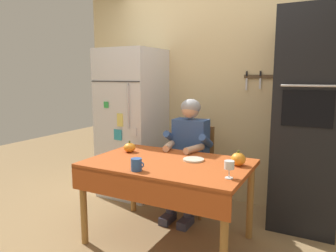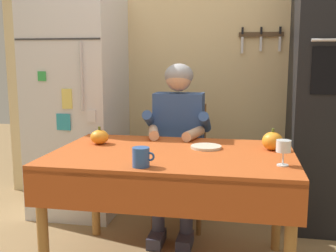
{
  "view_description": "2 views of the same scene",
  "coord_description": "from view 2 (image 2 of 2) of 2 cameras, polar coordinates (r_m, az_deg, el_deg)",
  "views": [
    {
      "loc": [
        1.24,
        -2.28,
        1.49
      ],
      "look_at": [
        -0.06,
        0.21,
        1.03
      ],
      "focal_mm": 33.77,
      "sensor_mm": 36.0,
      "label": 1
    },
    {
      "loc": [
        0.4,
        -2.17,
        1.28
      ],
      "look_at": [
        -0.06,
        0.24,
        0.87
      ],
      "focal_mm": 43.23,
      "sensor_mm": 36.0,
      "label": 2
    }
  ],
  "objects": [
    {
      "name": "serving_tray",
      "position": [
        2.47,
        5.39,
        -2.96
      ],
      "size": [
        0.19,
        0.19,
        0.02
      ],
      "primitive_type": "cylinder",
      "color": "beige",
      "rests_on": "dining_table"
    },
    {
      "name": "back_wall_assembly",
      "position": [
        3.54,
        5.1,
        9.78
      ],
      "size": [
        3.7,
        0.13,
        2.6
      ],
      "color": "#D1B784",
      "rests_on": "ground"
    },
    {
      "name": "refrigerator",
      "position": [
        3.43,
        -12.55,
        2.91
      ],
      "size": [
        0.68,
        0.71,
        1.8
      ],
      "color": "silver",
      "rests_on": "ground"
    },
    {
      "name": "seated_person",
      "position": [
        2.94,
        1.33,
        -1.13
      ],
      "size": [
        0.47,
        0.55,
        1.25
      ],
      "color": "#38384C",
      "rests_on": "ground"
    },
    {
      "name": "pumpkin_large",
      "position": [
        2.49,
        14.52,
        -2.06
      ],
      "size": [
        0.12,
        0.12,
        0.13
      ],
      "color": "orange",
      "rests_on": "dining_table"
    },
    {
      "name": "dining_table",
      "position": [
        2.37,
        0.57,
        -5.76
      ],
      "size": [
        1.4,
        0.9,
        0.74
      ],
      "color": "#9E6B33",
      "rests_on": "ground"
    },
    {
      "name": "chair_behind_person",
      "position": [
        3.17,
        1.88,
        -4.53
      ],
      "size": [
        0.4,
        0.4,
        0.93
      ],
      "color": "brown",
      "rests_on": "ground"
    },
    {
      "name": "coffee_mug",
      "position": [
        2.04,
        -3.8,
        -4.4
      ],
      "size": [
        0.12,
        0.09,
        0.1
      ],
      "color": "#2D569E",
      "rests_on": "dining_table"
    },
    {
      "name": "wall_oven",
      "position": [
        3.25,
        22.28,
        4.73
      ],
      "size": [
        0.6,
        0.64,
        2.1
      ],
      "color": "black",
      "rests_on": "ground"
    },
    {
      "name": "wine_glass",
      "position": [
        2.13,
        15.97,
        -2.92
      ],
      "size": [
        0.07,
        0.07,
        0.13
      ],
      "color": "white",
      "rests_on": "dining_table"
    },
    {
      "name": "pumpkin_medium",
      "position": [
        2.62,
        -9.63,
        -1.53
      ],
      "size": [
        0.12,
        0.12,
        0.11
      ],
      "color": "orange",
      "rests_on": "dining_table"
    }
  ]
}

